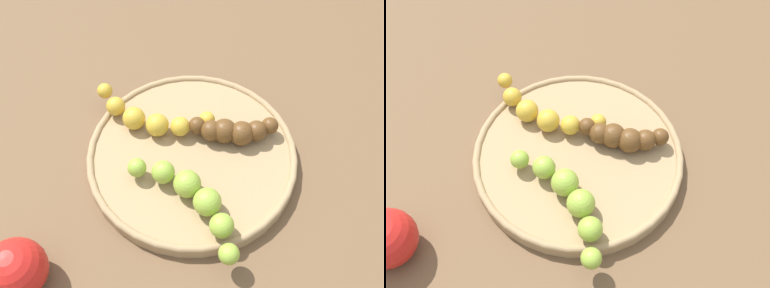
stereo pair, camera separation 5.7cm
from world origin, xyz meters
TOP-DOWN VIEW (x-y plane):
  - ground_plane at (0.00, 0.00)m, footprint 2.40×2.40m
  - fruit_bowl at (0.00, 0.00)m, footprint 0.29×0.29m
  - banana_spotted at (0.03, -0.07)m, footprint 0.13×0.14m
  - banana_green at (0.04, 0.07)m, footprint 0.09×0.18m
  - banana_overripe at (-0.06, 0.01)m, footprint 0.11×0.07m
  - apple_red at (0.25, 0.06)m, footprint 0.07×0.07m

SIDE VIEW (x-z plane):
  - ground_plane at x=0.00m, z-range 0.00..0.00m
  - fruit_bowl at x=0.00m, z-range 0.00..0.02m
  - banana_spotted at x=0.03m, z-range 0.02..0.05m
  - apple_red at x=0.25m, z-range 0.00..0.07m
  - banana_overripe at x=-0.06m, z-range 0.02..0.05m
  - banana_green at x=0.04m, z-range 0.02..0.06m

